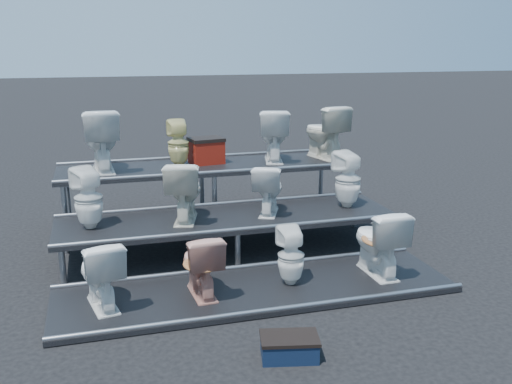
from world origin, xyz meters
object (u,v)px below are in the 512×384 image
object	(u,v)px
toilet_1	(201,264)
toilet_2	(291,256)
toilet_3	(378,241)
toilet_6	(268,189)
toilet_10	(273,135)
toilet_8	(101,140)
step_stool	(289,349)
toilet_5	(184,191)
red_crate	(206,152)
toilet_7	(348,179)
toilet_9	(178,143)
toilet_11	(324,132)
toilet_0	(100,273)
toilet_4	(88,198)

from	to	relation	value
toilet_1	toilet_2	distance (m)	0.97
toilet_2	toilet_3	world-z (taller)	toilet_3
toilet_6	toilet_10	world-z (taller)	toilet_10
toilet_1	toilet_8	bearing A→B (deg)	-75.25
toilet_6	step_stool	bearing A→B (deg)	101.02
toilet_5	red_crate	bearing A→B (deg)	-95.92
toilet_2	toilet_10	bearing A→B (deg)	-103.38
toilet_6	toilet_8	bearing A→B (deg)	-8.89
toilet_1	step_stool	distance (m)	1.44
toilet_3	toilet_2	bearing A→B (deg)	-0.87
toilet_7	toilet_10	world-z (taller)	toilet_10
toilet_9	toilet_8	bearing A→B (deg)	-2.15
toilet_2	toilet_7	world-z (taller)	toilet_7
toilet_2	step_stool	world-z (taller)	toilet_2
toilet_11	toilet_2	bearing A→B (deg)	49.35
step_stool	toilet_5	bearing A→B (deg)	112.13
toilet_0	toilet_11	xyz separation A→B (m)	(3.40, 2.60, 0.86)
toilet_7	toilet_9	bearing A→B (deg)	-48.69
toilet_6	toilet_8	distance (m)	2.43
toilet_7	red_crate	distance (m)	2.15
toilet_9	red_crate	bearing A→B (deg)	-167.22
toilet_8	red_crate	xyz separation A→B (m)	(1.47, 0.11, -0.26)
toilet_1	toilet_4	xyz separation A→B (m)	(-1.07, 1.30, 0.43)
toilet_2	toilet_11	bearing A→B (deg)	-118.79
toilet_1	toilet_9	distance (m)	2.73
toilet_5	toilet_8	bearing A→B (deg)	-39.26
toilet_5	toilet_9	distance (m)	1.36
toilet_5	toilet_10	bearing A→B (deg)	-124.44
toilet_3	toilet_9	distance (m)	3.26
toilet_4	toilet_10	size ratio (longest dim) A/B	0.94
toilet_2	step_stool	distance (m)	1.43
toilet_1	red_crate	distance (m)	2.85
toilet_7	toilet_2	bearing A→B (deg)	30.29
toilet_10	toilet_11	bearing A→B (deg)	-165.73
toilet_2	toilet_9	size ratio (longest dim) A/B	0.95
toilet_4	step_stool	xyz separation A→B (m)	(1.57, -2.62, -0.74)
toilet_2	toilet_8	xyz separation A→B (m)	(-1.84, 2.60, 0.91)
red_crate	toilet_0	bearing A→B (deg)	-129.88
toilet_0	toilet_6	distance (m)	2.50
toilet_5	toilet_7	size ratio (longest dim) A/B	1.01
toilet_8	step_stool	distance (m)	4.32
toilet_3	toilet_8	world-z (taller)	toilet_8
toilet_10	step_stool	xyz separation A→B (m)	(-1.10, -3.92, -1.16)
toilet_4	red_crate	xyz separation A→B (m)	(1.67, 1.41, 0.20)
toilet_7	toilet_1	bearing A→B (deg)	14.38
toilet_9	toilet_11	size ratio (longest dim) A/B	0.83
toilet_4	toilet_5	world-z (taller)	toilet_5
toilet_4	toilet_7	size ratio (longest dim) A/B	0.97
toilet_8	toilet_9	xyz separation A→B (m)	(1.05, 0.00, -0.09)
toilet_11	toilet_3	bearing A→B (deg)	69.23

